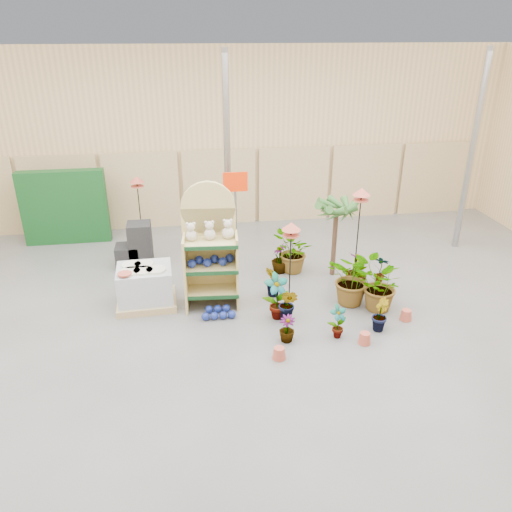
{
  "coord_description": "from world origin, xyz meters",
  "views": [
    {
      "loc": [
        -0.96,
        -6.77,
        4.83
      ],
      "look_at": [
        0.3,
        1.5,
        1.0
      ],
      "focal_mm": 35.0,
      "sensor_mm": 36.0,
      "label": 1
    }
  ],
  "objects": [
    {
      "name": "room",
      "position": [
        0.0,
        0.91,
        2.21
      ],
      "size": [
        15.2,
        12.1,
        4.7
      ],
      "color": "#565656",
      "rests_on": "ground"
    },
    {
      "name": "display_shelf",
      "position": [
        -0.53,
        1.7,
        1.08
      ],
      "size": [
        1.04,
        0.7,
        2.37
      ],
      "rotation": [
        0.0,
        0.0,
        -0.08
      ],
      "color": "tan",
      "rests_on": "ground"
    },
    {
      "name": "teddy_bears",
      "position": [
        -0.51,
        1.59,
        1.5
      ],
      "size": [
        0.87,
        0.22,
        0.36
      ],
      "color": "beige",
      "rests_on": "display_shelf"
    },
    {
      "name": "gazing_balls_shelf",
      "position": [
        -0.53,
        1.57,
        0.93
      ],
      "size": [
        0.87,
        0.3,
        0.17
      ],
      "color": "navy",
      "rests_on": "display_shelf"
    },
    {
      "name": "gazing_balls_floor",
      "position": [
        -0.46,
        1.13,
        0.07
      ],
      "size": [
        0.63,
        0.39,
        0.15
      ],
      "color": "navy",
      "rests_on": "ground"
    },
    {
      "name": "pallet_stack",
      "position": [
        -1.77,
        1.77,
        0.39
      ],
      "size": [
        1.13,
        0.95,
        0.81
      ],
      "rotation": [
        0.0,
        0.0,
        0.04
      ],
      "color": "tan",
      "rests_on": "ground"
    },
    {
      "name": "charcoal_planters",
      "position": [
        -2.05,
        3.55,
        0.42
      ],
      "size": [
        0.8,
        0.5,
        1.0
      ],
      "color": "black",
      "rests_on": "ground"
    },
    {
      "name": "trellis_stock",
      "position": [
        -3.8,
        5.2,
        0.9
      ],
      "size": [
        2.0,
        0.3,
        1.8
      ],
      "primitive_type": "cube",
      "color": "#104519",
      "rests_on": "ground"
    },
    {
      "name": "offer_sign",
      "position": [
        0.1,
        2.98,
        1.57
      ],
      "size": [
        0.5,
        0.08,
        2.2
      ],
      "color": "gray",
      "rests_on": "ground"
    },
    {
      "name": "bird_table_front",
      "position": [
        0.88,
        1.18,
        1.62
      ],
      "size": [
        0.34,
        0.34,
        1.75
      ],
      "color": "black",
      "rests_on": "ground"
    },
    {
      "name": "bird_table_right",
      "position": [
        2.41,
        1.96,
        1.92
      ],
      "size": [
        0.34,
        0.34,
        2.07
      ],
      "color": "black",
      "rests_on": "ground"
    },
    {
      "name": "bird_table_back",
      "position": [
        -2.0,
        4.74,
        1.59
      ],
      "size": [
        0.34,
        0.34,
        1.71
      ],
      "color": "black",
      "rests_on": "ground"
    },
    {
      "name": "palm",
      "position": [
        2.11,
        2.48,
        1.51
      ],
      "size": [
        0.7,
        0.7,
        1.77
      ],
      "color": "#4A3322",
      "rests_on": "ground"
    },
    {
      "name": "potted_plant_0",
      "position": [
        0.58,
        0.9,
        0.44
      ],
      "size": [
        0.53,
        0.42,
        0.89
      ],
      "primitive_type": "imported",
      "rotation": [
        0.0,
        0.0,
        0.25
      ],
      "color": "#2F5E26",
      "rests_on": "ground"
    },
    {
      "name": "potted_plant_1",
      "position": [
        0.78,
        0.81,
        0.33
      ],
      "size": [
        0.46,
        0.46,
        0.65
      ],
      "primitive_type": "imported",
      "rotation": [
        0.0,
        0.0,
        5.5
      ],
      "color": "#2F5E26",
      "rests_on": "ground"
    },
    {
      "name": "potted_plant_2",
      "position": [
        2.13,
        1.21,
        0.52
      ],
      "size": [
        1.21,
        1.24,
        1.04
      ],
      "primitive_type": "imported",
      "rotation": [
        0.0,
        0.0,
        5.33
      ],
      "color": "#2F5E26",
      "rests_on": "ground"
    },
    {
      "name": "potted_plant_3",
      "position": [
        2.39,
        1.81,
        0.39
      ],
      "size": [
        0.54,
        0.54,
        0.79
      ],
      "primitive_type": "imported",
      "rotation": [
        0.0,
        0.0,
        1.83
      ],
      "color": "#2F5E26",
      "rests_on": "ground"
    },
    {
      "name": "potted_plant_4",
      "position": [
        2.97,
        1.96,
        0.31
      ],
      "size": [
        0.39,
        0.38,
        0.62
      ],
      "primitive_type": "imported",
      "rotation": [
        0.0,
        0.0,
        2.45
      ],
      "color": "#2F5E26",
      "rests_on": "ground"
    },
    {
      "name": "potted_plant_5",
      "position": [
        0.68,
        1.71,
        0.33
      ],
      "size": [
        0.3,
        0.37,
        0.66
      ],
      "primitive_type": "imported",
      "rotation": [
        0.0,
        0.0,
        4.69
      ],
      "color": "#2F5E26",
      "rests_on": "ground"
    },
    {
      "name": "potted_plant_6",
      "position": [
        1.28,
        2.7,
        0.47
      ],
      "size": [
        1.09,
        1.12,
        0.95
      ],
      "primitive_type": "imported",
      "rotation": [
        0.0,
        0.0,
        4.11
      ],
      "color": "#2F5E26",
      "rests_on": "ground"
    },
    {
      "name": "potted_plant_7",
      "position": [
        0.62,
        0.17,
        0.24
      ],
      "size": [
        0.35,
        0.35,
        0.48
      ],
      "primitive_type": "imported",
      "rotation": [
        0.0,
        0.0,
        5.85
      ],
      "color": "#2F5E26",
      "rests_on": "ground"
    },
    {
      "name": "potted_plant_8",
      "position": [
        1.49,
        0.14,
        0.31
      ],
      "size": [
        0.37,
        0.31,
        0.61
      ],
      "primitive_type": "imported",
      "rotation": [
        0.0,
        0.0,
        0.3
      ],
      "color": "#2F5E26",
      "rests_on": "ground"
    },
    {
      "name": "potted_plant_9",
      "position": [
        2.29,
        0.27,
        0.3
      ],
      "size": [
        0.36,
        0.4,
        0.59
      ],
      "primitive_type": "imported",
      "rotation": [
        0.0,
        0.0,
        1.21
      ],
      "color": "#2F5E26",
      "rests_on": "ground"
    },
    {
      "name": "potted_plant_10",
      "position": [
        2.49,
        0.92,
        0.5
      ],
      "size": [
        0.91,
        0.79,
        1.01
      ],
      "primitive_type": "imported",
      "rotation": [
        0.0,
        0.0,
        3.14
      ],
      "color": "#2F5E26",
      "rests_on": "ground"
    },
    {
      "name": "potted_plant_11",
      "position": [
        1.02,
        2.76,
        0.33
      ],
      "size": [
        0.41,
        0.41,
        0.65
      ],
      "primitive_type": "imported",
      "rotation": [
        0.0,
        0.0,
        4.58
      ],
      "color": "#2F5E26",
      "rests_on": "ground"
    }
  ]
}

